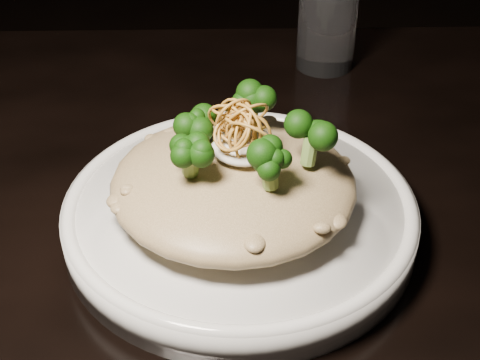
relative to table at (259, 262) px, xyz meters
name	(u,v)px	position (x,y,z in m)	size (l,w,h in m)	color
table	(259,262)	(0.00, 0.00, 0.00)	(1.10, 0.80, 0.75)	black
plate	(240,215)	(-0.02, -0.04, 0.10)	(0.31, 0.31, 0.03)	silver
risotto	(233,182)	(-0.03, -0.05, 0.14)	(0.21, 0.21, 0.05)	brown
broccoli	(244,133)	(-0.02, -0.04, 0.18)	(0.13, 0.13, 0.05)	black
cheese	(244,146)	(-0.02, -0.04, 0.17)	(0.06, 0.06, 0.02)	silver
shallots	(240,119)	(-0.02, -0.04, 0.20)	(0.06, 0.06, 0.04)	#8F5D1E
drinking_glass	(328,19)	(0.10, 0.28, 0.15)	(0.07, 0.07, 0.13)	white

